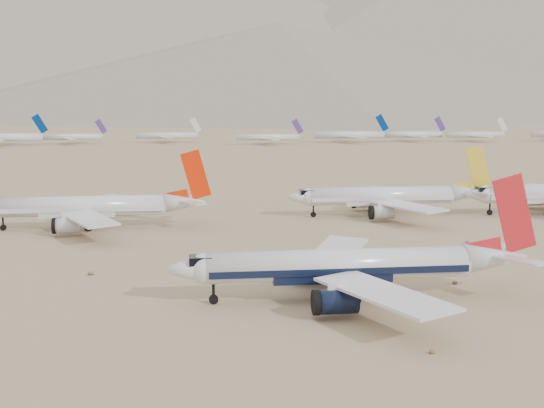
# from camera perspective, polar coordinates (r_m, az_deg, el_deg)

# --- Properties ---
(ground) EXTENTS (7000.00, 7000.00, 0.00)m
(ground) POSITION_cam_1_polar(r_m,az_deg,el_deg) (109.62, 1.81, -6.65)
(ground) COLOR #80664A
(ground) RESTS_ON ground
(main_airliner) EXTENTS (49.07, 47.93, 17.32)m
(main_airliner) POSITION_cam_1_polar(r_m,az_deg,el_deg) (105.34, 6.20, -4.64)
(main_airliner) COLOR silver
(main_airliner) RESTS_ON ground
(row2_gold_tail) EXTENTS (45.90, 44.89, 16.34)m
(row2_gold_tail) POSITION_cam_1_polar(r_m,az_deg,el_deg) (178.99, 8.84, 0.58)
(row2_gold_tail) COLOR silver
(row2_gold_tail) RESTS_ON ground
(row2_orange_tail) EXTENTS (46.67, 45.66, 16.65)m
(row2_orange_tail) POSITION_cam_1_polar(r_m,az_deg,el_deg) (164.09, -13.38, -0.21)
(row2_orange_tail) COLOR silver
(row2_orange_tail) RESTS_ON ground
(distant_storage_row) EXTENTS (526.69, 60.26, 15.25)m
(distant_storage_row) POSITION_cam_1_polar(r_m,az_deg,el_deg) (439.32, -5.20, 5.12)
(distant_storage_row) COLOR silver
(distant_storage_row) RESTS_ON ground
(mountain_range) EXTENTS (7354.00, 3024.00, 470.00)m
(mountain_range) POSITION_cam_1_polar(r_m,az_deg,el_deg) (1762.22, -4.61, 13.51)
(mountain_range) COLOR slate
(mountain_range) RESTS_ON ground
(foothills) EXTENTS (4637.50, 1395.00, 155.00)m
(foothills) POSITION_cam_1_polar(r_m,az_deg,el_deg) (1322.14, 17.18, 9.58)
(foothills) COLOR slate
(foothills) RESTS_ON ground
(desert_scrub) EXTENTS (269.54, 121.67, 0.64)m
(desert_scrub) POSITION_cam_1_polar(r_m,az_deg,el_deg) (91.07, 7.27, -9.64)
(desert_scrub) COLOR brown
(desert_scrub) RESTS_ON ground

